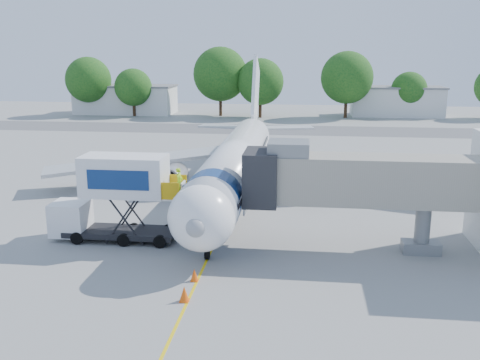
# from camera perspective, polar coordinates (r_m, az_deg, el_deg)

# --- Properties ---
(ground) EXTENTS (160.00, 160.00, 0.00)m
(ground) POSITION_cam_1_polar(r_m,az_deg,el_deg) (40.24, -1.11, -3.34)
(ground) COLOR gray
(ground) RESTS_ON ground
(guidance_line) EXTENTS (0.15, 70.00, 0.01)m
(guidance_line) POSITION_cam_1_polar(r_m,az_deg,el_deg) (40.23, -1.11, -3.34)
(guidance_line) COLOR yellow
(guidance_line) RESTS_ON ground
(taxiway_strip) EXTENTS (120.00, 10.00, 0.01)m
(taxiway_strip) POSITION_cam_1_polar(r_m,az_deg,el_deg) (81.13, 2.96, 5.39)
(taxiway_strip) COLOR #59595B
(taxiway_strip) RESTS_ON ground
(aircraft) EXTENTS (34.17, 37.73, 11.35)m
(aircraft) POSITION_cam_1_polar(r_m,az_deg,el_deg) (43.46, -0.39, 1.97)
(aircraft) COLOR white
(aircraft) RESTS_ON ground
(jet_bridge) EXTENTS (13.90, 3.20, 6.60)m
(jet_bridge) POSITION_cam_1_polar(r_m,az_deg,el_deg) (32.09, 11.38, -0.03)
(jet_bridge) COLOR gray
(jet_bridge) RESTS_ON ground
(catering_hiloader) EXTENTS (8.53, 2.44, 5.50)m
(catering_hiloader) POSITION_cam_1_polar(r_m,az_deg,el_deg) (34.39, -13.17, -1.92)
(catering_hiloader) COLOR black
(catering_hiloader) RESTS_ON ground
(ground_tug) EXTENTS (3.85, 2.18, 1.49)m
(ground_tug) POSITION_cam_1_polar(r_m,az_deg,el_deg) (24.18, -8.53, -13.64)
(ground_tug) COLOR white
(ground_tug) RESTS_ON ground
(safety_cone_a) EXTENTS (0.49, 0.49, 0.78)m
(safety_cone_a) POSITION_cam_1_polar(r_m,az_deg,el_deg) (26.46, -5.96, -12.02)
(safety_cone_a) COLOR #E8510C
(safety_cone_a) RESTS_ON ground
(safety_cone_b) EXTENTS (0.43, 0.43, 0.68)m
(safety_cone_b) POSITION_cam_1_polar(r_m,az_deg,el_deg) (28.56, -4.89, -10.08)
(safety_cone_b) COLOR #E8510C
(safety_cone_b) RESTS_ON ground
(outbuilding_left) EXTENTS (18.40, 8.40, 5.30)m
(outbuilding_left) POSITION_cam_1_polar(r_m,az_deg,el_deg) (103.99, -12.08, 8.44)
(outbuilding_left) COLOR silver
(outbuilding_left) RESTS_ON ground
(outbuilding_right) EXTENTS (16.40, 7.40, 5.30)m
(outbuilding_right) POSITION_cam_1_polar(r_m,az_deg,el_deg) (101.88, 16.33, 8.08)
(outbuilding_right) COLOR silver
(outbuilding_right) RESTS_ON ground
(tree_a) EXTENTS (8.25, 8.25, 10.52)m
(tree_a) POSITION_cam_1_polar(r_m,az_deg,el_deg) (102.69, -15.87, 10.24)
(tree_a) COLOR #382314
(tree_a) RESTS_ON ground
(tree_b) EXTENTS (6.67, 6.67, 8.51)m
(tree_b) POSITION_cam_1_polar(r_m,az_deg,el_deg) (99.08, -11.33, 9.67)
(tree_b) COLOR #382314
(tree_b) RESTS_ON ground
(tree_c) EXTENTS (9.65, 9.65, 12.30)m
(tree_c) POSITION_cam_1_polar(r_m,az_deg,el_deg) (97.41, -2.12, 11.22)
(tree_c) COLOR #382314
(tree_c) RESTS_ON ground
(tree_d) EXTENTS (8.11, 8.11, 10.34)m
(tree_d) POSITION_cam_1_polar(r_m,az_deg,el_deg) (94.96, 2.19, 10.43)
(tree_d) COLOR #382314
(tree_d) RESTS_ON ground
(tree_e) EXTENTS (9.06, 9.06, 11.55)m
(tree_e) POSITION_cam_1_polar(r_m,az_deg,el_deg) (96.33, 11.35, 10.67)
(tree_e) COLOR #382314
(tree_e) RESTS_ON ground
(tree_f) EXTENTS (6.26, 6.26, 7.98)m
(tree_f) POSITION_cam_1_polar(r_m,az_deg,el_deg) (100.77, 17.58, 9.18)
(tree_f) COLOR #382314
(tree_f) RESTS_ON ground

